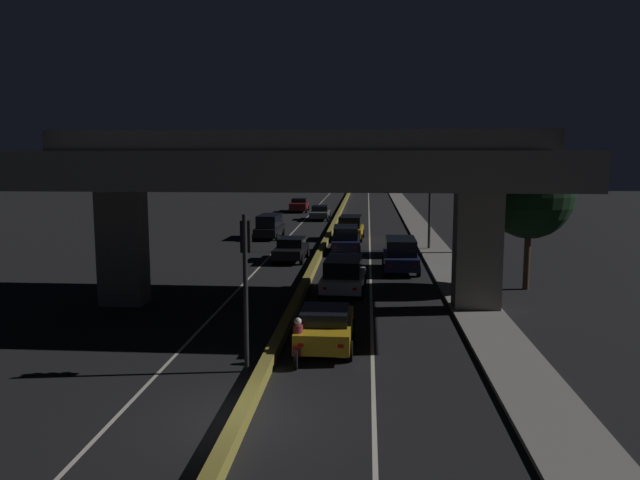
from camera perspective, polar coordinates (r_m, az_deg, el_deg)
The scene contains 21 objects.
ground_plane at distance 16.21m, azimuth -6.97°, elevation -16.00°, with size 200.00×200.00×0.00m, color black.
lane_line_left_inner at distance 50.34m, azimuth -2.81°, elevation 0.40°, with size 0.12×126.00×0.00m, color beige.
lane_line_right_inner at distance 49.95m, azimuth 4.56°, elevation 0.32°, with size 0.12×126.00×0.00m, color beige.
median_divider at distance 50.01m, azimuth 0.86°, elevation 0.59°, with size 0.37×126.00×0.41m, color olive.
sidewalk_right at distance 43.26m, azimuth 10.42°, elevation -0.87°, with size 2.11×126.00×0.14m, color gray.
elevated_overpass at distance 26.31m, azimuth -2.23°, elevation 6.08°, with size 21.68×10.31×7.56m.
traffic_light_left_of_median at distance 18.69m, azimuth -6.80°, elevation -2.27°, with size 0.30×0.49×4.79m.
street_lamp at distance 42.91m, azimuth 9.60°, elevation 5.04°, with size 2.36×0.32×7.56m.
car_taxi_yellow_lead at distance 21.30m, azimuth 0.48°, elevation -7.92°, with size 1.96×4.00×1.41m.
car_white_second at distance 29.60m, azimuth 2.16°, elevation -3.14°, with size 2.19×4.19×1.66m.
car_dark_blue_third at distance 35.19m, azimuth 7.38°, elevation -1.27°, with size 2.03×4.37×1.87m.
car_dark_blue_fourth at distance 41.71m, azimuth 2.37°, elevation 0.14°, with size 2.04×4.20×1.75m.
car_taxi_yellow_fifth at distance 47.93m, azimuth 2.80°, elevation 1.18°, with size 2.14×4.13×1.83m.
car_black_lead_oncoming at distance 38.50m, azimuth -2.66°, elevation -0.80°, with size 2.01×4.13×1.42m.
car_black_second_oncoming at distance 48.94m, azimuth -4.64°, elevation 1.30°, with size 2.00×4.66×1.85m.
car_grey_third_oncoming at distance 62.43m, azimuth 0.01°, elevation 2.54°, with size 1.96×4.24×1.41m.
car_dark_red_fourth_oncoming at distance 71.20m, azimuth -1.91°, elevation 3.22°, with size 2.10×4.75×1.51m.
motorcycle_red_filtering_near at distance 19.88m, azimuth -2.04°, elevation -9.46°, with size 0.32×1.79×1.46m.
pedestrian_on_sidewalk at distance 26.96m, azimuth 15.49°, elevation -4.18°, with size 0.38×0.38×1.83m.
roadside_tree_kerbside_near at distance 31.48m, azimuth 18.63°, elevation 3.87°, with size 4.16×4.16×6.66m.
roadside_tree_kerbside_mid at distance 41.86m, azimuth 14.23°, elevation 4.76°, with size 3.07×3.07×6.02m.
Camera 1 is at (3.00, -14.52, 6.54)m, focal length 35.00 mm.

